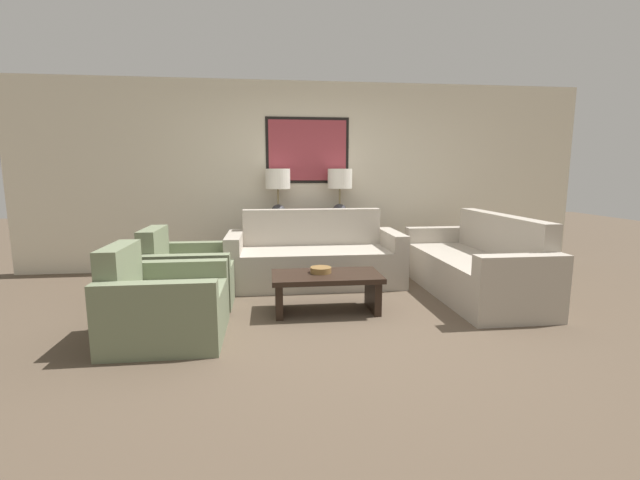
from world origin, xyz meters
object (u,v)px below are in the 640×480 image
object	(u,v)px
console_table	(309,246)
table_lamp_right	(340,186)
decorative_bowl	(321,270)
couch_by_back_wall	(314,259)
armchair_near_camera	(164,306)
armchair_near_back_wall	(187,276)
coffee_table	(326,284)
couch_by_side	(475,268)
table_lamp_left	(278,186)

from	to	relation	value
console_table	table_lamp_right	xyz separation A→B (m)	(0.43, 0.00, 0.84)
console_table	decorative_bowl	distance (m)	1.76
couch_by_back_wall	armchair_near_camera	size ratio (longest dim) A/B	2.33
console_table	armchair_near_back_wall	xyz separation A→B (m)	(-1.46, -1.28, -0.08)
couch_by_back_wall	decorative_bowl	world-z (taller)	couch_by_back_wall
coffee_table	armchair_near_camera	xyz separation A→B (m)	(-1.46, -0.53, -0.00)
couch_by_side	table_lamp_left	bearing A→B (deg)	148.12
armchair_near_back_wall	console_table	bearing A→B (deg)	41.23
console_table	table_lamp_left	xyz separation A→B (m)	(-0.43, 0.00, 0.84)
couch_by_side	decorative_bowl	xyz separation A→B (m)	(-1.83, -0.38, 0.11)
couch_by_side	armchair_near_camera	xyz separation A→B (m)	(-3.24, -0.96, -0.03)
couch_by_back_wall	couch_by_side	size ratio (longest dim) A/B	1.00
table_lamp_right	decorative_bowl	size ratio (longest dim) A/B	3.34
decorative_bowl	armchair_near_back_wall	size ratio (longest dim) A/B	0.23
decorative_bowl	armchair_near_camera	world-z (taller)	armchair_near_camera
table_lamp_right	coffee_table	size ratio (longest dim) A/B	0.66
table_lamp_right	couch_by_back_wall	bearing A→B (deg)	-122.27
armchair_near_back_wall	armchair_near_camera	world-z (taller)	same
table_lamp_right	armchair_near_camera	distance (m)	3.15
armchair_near_back_wall	coffee_table	bearing A→B (deg)	-20.05
coffee_table	decorative_bowl	distance (m)	0.15
table_lamp_left	armchair_near_back_wall	size ratio (longest dim) A/B	0.77
table_lamp_right	armchair_near_camera	xyz separation A→B (m)	(-1.89, -2.34, -0.92)
decorative_bowl	armchair_near_camera	size ratio (longest dim) A/B	0.23
armchair_near_back_wall	armchair_near_camera	bearing A→B (deg)	-90.00
armchair_near_camera	decorative_bowl	bearing A→B (deg)	22.55
couch_by_side	coffee_table	world-z (taller)	couch_by_side
table_lamp_right	console_table	bearing A→B (deg)	180.00
console_table	coffee_table	distance (m)	1.81
console_table	armchair_near_camera	size ratio (longest dim) A/B	1.42
table_lamp_left	couch_by_side	world-z (taller)	table_lamp_left
decorative_bowl	armchair_near_back_wall	xyz separation A→B (m)	(-1.41, 0.48, -0.14)
couch_by_back_wall	armchair_near_back_wall	size ratio (longest dim) A/B	2.33
table_lamp_right	armchair_near_back_wall	bearing A→B (deg)	-145.94
table_lamp_right	armchair_near_camera	world-z (taller)	table_lamp_right
couch_by_back_wall	coffee_table	bearing A→B (deg)	-89.89
coffee_table	table_lamp_left	bearing A→B (deg)	103.48
console_table	table_lamp_left	size ratio (longest dim) A/B	1.84
couch_by_back_wall	console_table	bearing A→B (deg)	90.00
couch_by_side	decorative_bowl	world-z (taller)	couch_by_side
console_table	table_lamp_left	world-z (taller)	table_lamp_left
coffee_table	armchair_near_camera	distance (m)	1.55
decorative_bowl	armchair_near_back_wall	bearing A→B (deg)	161.15
console_table	coffee_table	world-z (taller)	console_table
couch_by_side	armchair_near_back_wall	bearing A→B (deg)	178.20
couch_by_side	table_lamp_right	bearing A→B (deg)	134.48
console_table	table_lamp_right	world-z (taller)	table_lamp_right
couch_by_side	armchair_near_camera	size ratio (longest dim) A/B	2.33
table_lamp_right	decorative_bowl	distance (m)	1.98
console_table	decorative_bowl	xyz separation A→B (m)	(-0.05, -1.76, 0.06)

